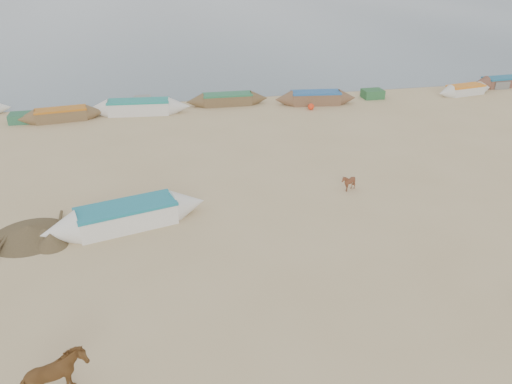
% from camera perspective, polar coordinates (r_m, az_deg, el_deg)
% --- Properties ---
extents(ground, '(140.00, 140.00, 0.00)m').
position_cam_1_polar(ground, '(18.02, 2.77, -8.35)').
color(ground, tan).
rests_on(ground, ground).
extents(sea, '(160.00, 160.00, 0.00)m').
position_cam_1_polar(sea, '(96.93, -10.60, 19.66)').
color(sea, slate).
rests_on(sea, ground).
extents(cow_adult, '(1.86, 1.51, 1.44)m').
position_cam_1_polar(cow_adult, '(13.91, -22.21, -19.24)').
color(cow_adult, brown).
rests_on(cow_adult, ground).
extents(calf_front, '(0.89, 0.83, 0.82)m').
position_cam_1_polar(calf_front, '(23.50, 10.53, 1.06)').
color(calf_front, brown).
rests_on(calf_front, ground).
extents(near_canoe, '(6.78, 3.00, 0.96)m').
position_cam_1_polar(near_canoe, '(20.78, -14.53, -2.65)').
color(near_canoe, silver).
rests_on(near_canoe, ground).
extents(debris_pile, '(3.22, 3.22, 0.49)m').
position_cam_1_polar(debris_pile, '(21.45, -24.53, -4.10)').
color(debris_pile, brown).
rests_on(debris_pile, ground).
extents(waterline_canoes, '(58.26, 4.30, 0.97)m').
position_cam_1_polar(waterline_canoes, '(35.85, -7.55, 10.08)').
color(waterline_canoes, brown).
rests_on(waterline_canoes, ground).
extents(beach_clutter, '(47.08, 4.68, 0.64)m').
position_cam_1_polar(beach_clutter, '(37.00, 1.79, 10.59)').
color(beach_clutter, '#2C6243').
rests_on(beach_clutter, ground).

